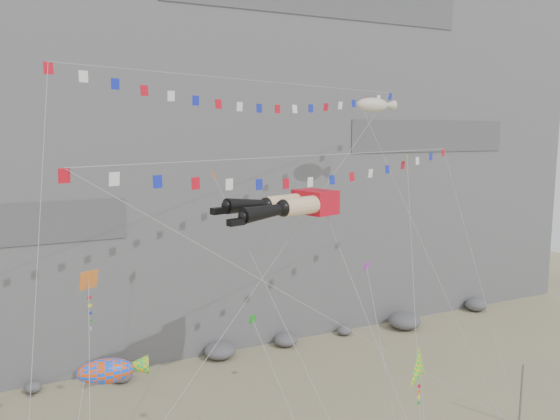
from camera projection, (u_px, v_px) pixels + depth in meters
name	position (u px, v px, depth m)	size (l,w,h in m)	color
cliff	(167.00, 65.00, 54.65)	(80.00, 28.00, 50.00)	slate
talus_boulders	(220.00, 351.00, 44.71)	(60.00, 3.00, 1.20)	#5A5A5F
anchor_pole_right	(521.00, 395.00, 34.23)	(0.12, 0.12, 4.06)	slate
legs_kite	(289.00, 205.00, 31.49)	(8.27, 14.74, 19.40)	red
flag_banner_upper	(268.00, 82.00, 34.53)	(28.89, 17.05, 29.19)	red
flag_banner_lower	(322.00, 155.00, 30.91)	(28.14, 11.52, 21.31)	red
harlequin_kite	(89.00, 281.00, 25.43)	(2.28, 8.46, 13.77)	red
fish_windsock	(105.00, 371.00, 26.38)	(5.32, 7.70, 10.18)	#E6460B
delta_kite	(420.00, 370.00, 27.66)	(3.55, 4.97, 8.40)	yellow
blimp_windsock	(372.00, 106.00, 42.39)	(3.92, 15.04, 24.96)	beige
small_kite_a	(216.00, 180.00, 34.49)	(3.63, 15.56, 21.76)	orange
small_kite_b	(367.00, 271.00, 33.03)	(3.50, 9.18, 13.72)	purple
small_kite_c	(254.00, 323.00, 28.02)	(2.13, 7.81, 11.51)	#16941C
small_kite_d	(407.00, 166.00, 37.06)	(8.94, 13.37, 22.53)	yellow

